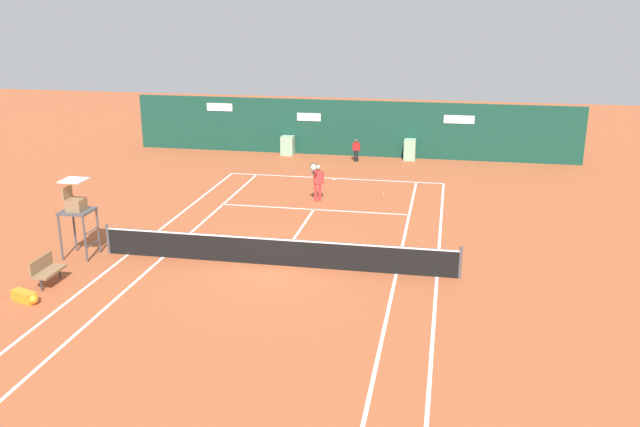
{
  "coord_description": "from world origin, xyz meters",
  "views": [
    {
      "loc": [
        5.42,
        -20.53,
        8.5
      ],
      "look_at": [
        0.84,
        3.41,
        0.8
      ],
      "focal_mm": 38.36,
      "sensor_mm": 36.0,
      "label": 1
    }
  ],
  "objects_px": {
    "umpire_chair": "(76,207)",
    "equipment_bag": "(26,297)",
    "player_bench": "(46,269)",
    "tennis_ball_by_sideline": "(375,249)",
    "tennis_ball_near_service_line": "(275,239)",
    "tennis_ball_mid_court": "(383,194)",
    "ball_kid_left_post": "(356,149)",
    "player_on_baseline": "(318,180)"
  },
  "relations": [
    {
      "from": "player_bench",
      "to": "player_on_baseline",
      "type": "bearing_deg",
      "value": 148.17
    },
    {
      "from": "player_on_baseline",
      "to": "ball_kid_left_post",
      "type": "height_order",
      "value": "player_on_baseline"
    },
    {
      "from": "umpire_chair",
      "to": "player_on_baseline",
      "type": "height_order",
      "value": "umpire_chair"
    },
    {
      "from": "umpire_chair",
      "to": "player_on_baseline",
      "type": "distance_m",
      "value": 10.55
    },
    {
      "from": "umpire_chair",
      "to": "player_on_baseline",
      "type": "relative_size",
      "value": 1.49
    },
    {
      "from": "tennis_ball_mid_court",
      "to": "tennis_ball_near_service_line",
      "type": "relative_size",
      "value": 1.0
    },
    {
      "from": "player_on_baseline",
      "to": "ball_kid_left_post",
      "type": "bearing_deg",
      "value": -109.82
    },
    {
      "from": "umpire_chair",
      "to": "tennis_ball_mid_court",
      "type": "xyz_separation_m",
      "value": [
        9.44,
        9.73,
        -1.73
      ]
    },
    {
      "from": "equipment_bag",
      "to": "player_on_baseline",
      "type": "distance_m",
      "value": 13.46
    },
    {
      "from": "equipment_bag",
      "to": "player_bench",
      "type": "bearing_deg",
      "value": 95.17
    },
    {
      "from": "equipment_bag",
      "to": "ball_kid_left_post",
      "type": "height_order",
      "value": "ball_kid_left_post"
    },
    {
      "from": "tennis_ball_mid_court",
      "to": "equipment_bag",
      "type": "bearing_deg",
      "value": -124.12
    },
    {
      "from": "player_bench",
      "to": "equipment_bag",
      "type": "height_order",
      "value": "player_bench"
    },
    {
      "from": "umpire_chair",
      "to": "player_bench",
      "type": "xyz_separation_m",
      "value": [
        0.21,
        -2.4,
        -1.26
      ]
    },
    {
      "from": "player_bench",
      "to": "tennis_ball_by_sideline",
      "type": "bearing_deg",
      "value": 117.12
    },
    {
      "from": "tennis_ball_mid_court",
      "to": "umpire_chair",
      "type": "bearing_deg",
      "value": -134.14
    },
    {
      "from": "tennis_ball_mid_court",
      "to": "player_bench",
      "type": "bearing_deg",
      "value": -127.28
    },
    {
      "from": "player_bench",
      "to": "tennis_ball_mid_court",
      "type": "distance_m",
      "value": 15.25
    },
    {
      "from": "ball_kid_left_post",
      "to": "player_on_baseline",
      "type": "bearing_deg",
      "value": 87.95
    },
    {
      "from": "player_bench",
      "to": "tennis_ball_near_service_line",
      "type": "bearing_deg",
      "value": 132.0
    },
    {
      "from": "player_bench",
      "to": "tennis_ball_mid_court",
      "type": "bearing_deg",
      "value": 142.72
    },
    {
      "from": "tennis_ball_by_sideline",
      "to": "tennis_ball_mid_court",
      "type": "distance_m",
      "value": 7.2
    },
    {
      "from": "umpire_chair",
      "to": "tennis_ball_by_sideline",
      "type": "relative_size",
      "value": 40.19
    },
    {
      "from": "umpire_chair",
      "to": "player_bench",
      "type": "relative_size",
      "value": 2.31
    },
    {
      "from": "umpire_chair",
      "to": "tennis_ball_near_service_line",
      "type": "bearing_deg",
      "value": 115.47
    },
    {
      "from": "player_bench",
      "to": "tennis_ball_by_sideline",
      "type": "xyz_separation_m",
      "value": [
        9.66,
        4.95,
        -0.47
      ]
    },
    {
      "from": "umpire_chair",
      "to": "equipment_bag",
      "type": "bearing_deg",
      "value": 5.07
    },
    {
      "from": "player_on_baseline",
      "to": "tennis_ball_near_service_line",
      "type": "relative_size",
      "value": 26.92
    },
    {
      "from": "tennis_ball_by_sideline",
      "to": "tennis_ball_near_service_line",
      "type": "xyz_separation_m",
      "value": [
        -3.76,
        0.36,
        0.0
      ]
    },
    {
      "from": "player_bench",
      "to": "tennis_ball_near_service_line",
      "type": "distance_m",
      "value": 7.95
    },
    {
      "from": "player_on_baseline",
      "to": "ball_kid_left_post",
      "type": "xyz_separation_m",
      "value": [
        0.6,
        7.86,
        -0.25
      ]
    },
    {
      "from": "ball_kid_left_post",
      "to": "tennis_ball_near_service_line",
      "type": "xyz_separation_m",
      "value": [
        -1.22,
        -13.04,
        -0.68
      ]
    },
    {
      "from": "umpire_chair",
      "to": "equipment_bag",
      "type": "distance_m",
      "value": 4.07
    },
    {
      "from": "equipment_bag",
      "to": "tennis_ball_by_sideline",
      "type": "xyz_separation_m",
      "value": [
        9.54,
        6.27,
        -0.13
      ]
    },
    {
      "from": "player_bench",
      "to": "ball_kid_left_post",
      "type": "xyz_separation_m",
      "value": [
        7.11,
        18.35,
        0.21
      ]
    },
    {
      "from": "tennis_ball_near_service_line",
      "to": "umpire_chair",
      "type": "bearing_deg",
      "value": -154.53
    },
    {
      "from": "equipment_bag",
      "to": "tennis_ball_near_service_line",
      "type": "distance_m",
      "value": 8.8
    },
    {
      "from": "player_bench",
      "to": "equipment_bag",
      "type": "bearing_deg",
      "value": 5.17
    },
    {
      "from": "equipment_bag",
      "to": "tennis_ball_mid_court",
      "type": "distance_m",
      "value": 16.25
    },
    {
      "from": "equipment_bag",
      "to": "player_on_baseline",
      "type": "bearing_deg",
      "value": 61.58
    },
    {
      "from": "player_bench",
      "to": "tennis_ball_mid_court",
      "type": "relative_size",
      "value": 17.4
    },
    {
      "from": "equipment_bag",
      "to": "player_on_baseline",
      "type": "xyz_separation_m",
      "value": [
        6.39,
        11.82,
        0.81
      ]
    }
  ]
}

